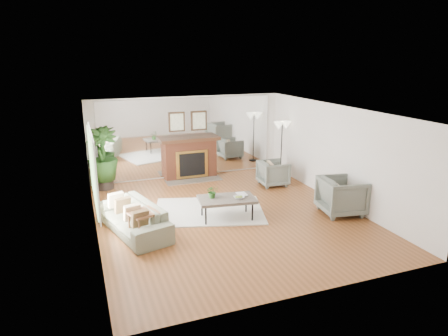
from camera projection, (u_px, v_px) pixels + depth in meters
name	position (u px, v px, depth m)	size (l,w,h in m)	color
ground	(228.00, 215.00, 9.55)	(7.00, 7.00, 0.00)	brown
wall_left	(93.00, 178.00, 8.20)	(0.02, 7.00, 2.50)	white
wall_right	(337.00, 154.00, 10.21)	(0.02, 7.00, 2.50)	white
wall_back	(188.00, 137.00, 12.35)	(6.00, 0.02, 2.50)	white
mirror_panel	(188.00, 137.00, 12.33)	(5.40, 0.04, 2.40)	silver
window_panel	(93.00, 169.00, 8.55)	(0.04, 2.40, 1.50)	#B2E09E
fireplace	(190.00, 157.00, 12.31)	(1.85, 0.83, 2.05)	brown
area_rug	(209.00, 211.00, 9.79)	(2.62, 1.87, 0.03)	white
coffee_table	(227.00, 200.00, 9.21)	(1.39, 0.93, 0.52)	#5E554A
sofa	(133.00, 218.00, 8.59)	(2.18, 0.85, 0.64)	slate
armchair_back	(273.00, 173.00, 11.69)	(0.78, 0.80, 0.73)	slate
armchair_front	(342.00, 196.00, 9.55)	(0.96, 0.98, 0.90)	slate
side_table	(143.00, 216.00, 8.14)	(0.70, 0.70, 0.62)	brown
potted_ficus	(102.00, 157.00, 11.21)	(0.94, 0.94, 1.75)	black
floor_lamp	(282.00, 130.00, 12.22)	(0.57, 0.32, 1.74)	black
tabletop_plant	(212.00, 191.00, 9.18)	(0.28, 0.24, 0.31)	#2D561F
fruit_bowl	(239.00, 197.00, 9.14)	(0.25, 0.25, 0.06)	brown
book	(238.00, 195.00, 9.38)	(0.22, 0.30, 0.02)	brown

